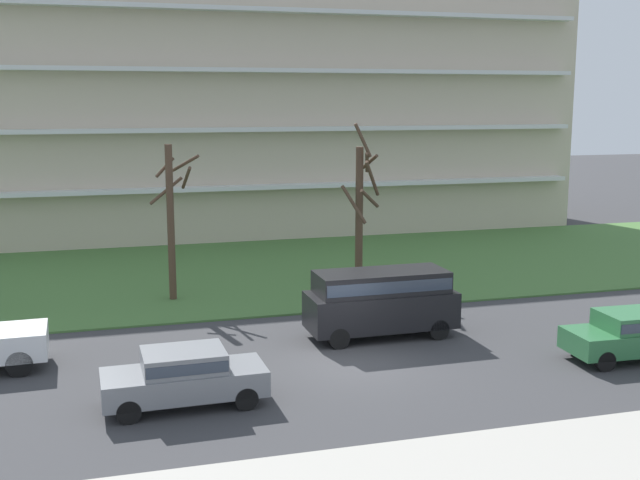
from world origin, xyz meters
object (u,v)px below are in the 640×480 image
at_px(sedan_green_near_left, 634,333).
at_px(van_black_center_right, 381,298).
at_px(tree_center, 361,208).
at_px(sedan_gray_near_right, 184,375).
at_px(tree_left, 172,216).

distance_m(sedan_green_near_left, van_black_center_right, 8.31).
height_order(tree_center, van_black_center_right, tree_center).
bearing_deg(tree_center, sedan_gray_near_right, -127.14).
relative_size(sedan_green_near_left, sedan_gray_near_right, 1.00).
bearing_deg(van_black_center_right, tree_center, -103.72).
relative_size(tree_center, sedan_gray_near_right, 1.63).
bearing_deg(van_black_center_right, sedan_gray_near_right, 31.11).
relative_size(tree_left, van_black_center_right, 1.24).
bearing_deg(sedan_gray_near_right, van_black_center_right, 30.21).
xyz_separation_m(tree_center, van_black_center_right, (-1.78, -7.53, -2.13)).
height_order(sedan_green_near_left, sedan_gray_near_right, same).
height_order(tree_left, sedan_green_near_left, tree_left).
height_order(tree_left, sedan_gray_near_right, tree_left).
bearing_deg(tree_left, sedan_gray_near_right, -94.09).
distance_m(tree_left, van_black_center_right, 9.90).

